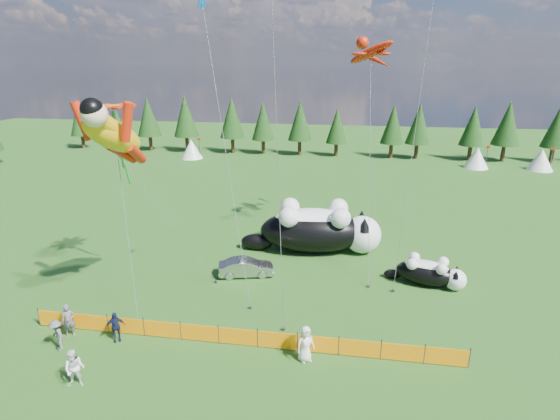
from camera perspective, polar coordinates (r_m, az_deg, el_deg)
name	(u,v)px	position (r m, az deg, el deg)	size (l,w,h in m)	color
ground	(251,313)	(25.51, -3.76, -13.29)	(160.00, 160.00, 0.00)	#0C3509
safety_fence	(238,337)	(22.81, -5.51, -16.13)	(22.06, 0.06, 1.10)	#262626
tree_line	(316,129)	(66.93, 4.78, 10.48)	(90.00, 4.00, 8.00)	black
festival_tents	(393,155)	(62.53, 14.51, 6.95)	(50.00, 3.20, 2.80)	white
cat_large	(319,229)	(32.57, 5.10, -2.43)	(10.49, 4.42, 3.79)	black
cat_small	(430,272)	(29.54, 18.95, -7.70)	(5.00, 2.68, 1.83)	black
car	(246,267)	(29.29, -4.45, -7.48)	(1.27, 3.65, 1.20)	#AAAAAF
spectator_a	(68,321)	(25.58, -25.90, -12.86)	(0.66, 0.44, 1.82)	#5B5A60
spectator_b	(75,369)	(22.02, -25.25, -18.24)	(0.88, 0.52, 1.82)	white
spectator_c	(115,327)	(24.33, -20.71, -14.06)	(0.96, 0.49, 1.64)	#141B39
spectator_d	(57,335)	(24.82, -27.12, -14.35)	(1.04, 0.54, 1.62)	#5B5A60
spectator_e	(305,344)	(21.54, 3.34, -17.06)	(0.90, 0.59, 1.84)	white
superhero_kite	(113,135)	(23.09, -20.95, 9.14)	(5.92, 7.17, 12.98)	#DEA20B
gecko_kite	(371,52)	(32.91, 11.79, 19.50)	(5.94, 10.66, 16.12)	red
flower_kite	(112,109)	(26.64, -21.06, 12.15)	(4.65, 6.72, 12.39)	red
diamond_kite_a	(206,24)	(29.14, -9.70, 22.86)	(4.58, 7.08, 18.54)	blue
diamond_kite_c	(272,6)	(20.04, -1.03, 25.12)	(0.93, 1.05, 17.29)	blue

